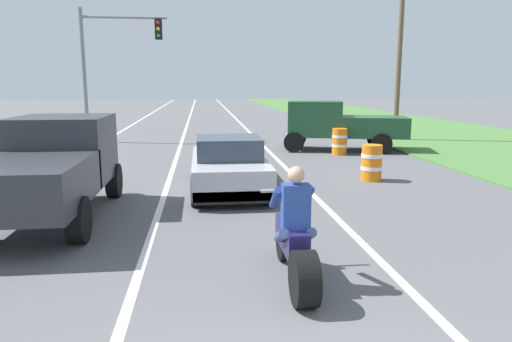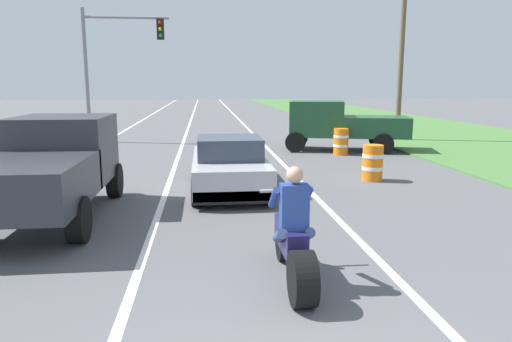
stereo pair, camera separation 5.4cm
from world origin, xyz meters
The scene contains 12 objects.
lane_stripe_left_solid centered at (-5.40, 20.00, 0.00)m, with size 0.14×120.00×0.01m, color white.
lane_stripe_right_solid centered at (1.80, 20.00, 0.00)m, with size 0.14×120.00×0.01m, color white.
lane_stripe_centre_dashed centered at (-1.80, 20.00, 0.00)m, with size 0.14×120.00×0.01m, color white.
grass_verge_right centered at (11.92, 20.00, 0.03)m, with size 10.00×120.00×0.06m, color #477538.
motorcycle_with_rider centered at (0.33, 3.24, 0.59)m, with size 0.70×2.21×1.62m.
sports_car_silver centered at (-0.21, 9.15, 0.63)m, with size 1.84×4.30×1.37m.
pickup_truck_left_lane_dark_grey centered at (-3.84, 6.98, 1.11)m, with size 2.02×4.80×1.98m.
pickup_truck_right_shoulder_dark_green centered at (4.64, 15.98, 1.11)m, with size 5.14×3.14×1.98m.
traffic_light_mast_near centered at (-4.97, 20.07, 3.95)m, with size 3.89×0.34×6.00m.
utility_pole_roadside centered at (8.29, 18.94, 3.99)m, with size 0.24×0.24×7.98m, color brown.
construction_barrel_nearest centered at (3.82, 9.91, 0.50)m, with size 0.58×0.58×1.00m.
construction_barrel_mid centered at (4.34, 14.80, 0.50)m, with size 0.58×0.58×1.00m.
Camera 2 is at (-0.81, -2.65, 2.66)m, focal length 33.27 mm.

